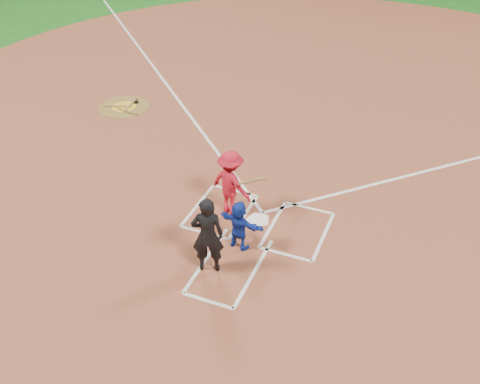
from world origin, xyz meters
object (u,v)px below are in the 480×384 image
at_px(home_plate, 258,220).
at_px(on_deck_circle, 124,107).
at_px(umpire, 207,235).
at_px(batter_at_plate, 231,183).
at_px(catcher, 239,225).

distance_m(home_plate, on_deck_circle, 7.41).
relative_size(umpire, batter_at_plate, 1.09).
bearing_deg(home_plate, catcher, 86.83).
relative_size(on_deck_circle, umpire, 0.95).
bearing_deg(umpire, on_deck_circle, -67.46).
height_order(catcher, umpire, umpire).
distance_m(home_plate, umpire, 2.16).
height_order(catcher, batter_at_plate, batter_at_plate).
distance_m(on_deck_circle, umpire, 8.39).
xyz_separation_m(on_deck_circle, batter_at_plate, (5.52, -3.93, 0.82)).
distance_m(on_deck_circle, catcher, 8.00).
bearing_deg(batter_at_plate, catcher, -59.09).
bearing_deg(on_deck_circle, batter_at_plate, -35.41).
height_order(home_plate, catcher, catcher).
bearing_deg(home_plate, on_deck_circle, -32.59).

